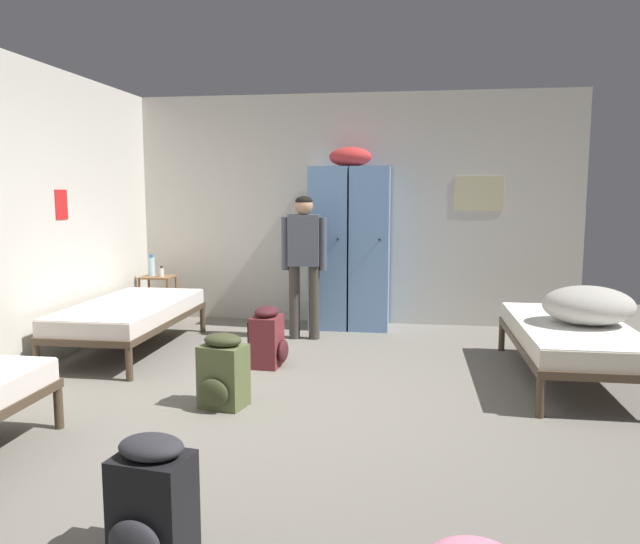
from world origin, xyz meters
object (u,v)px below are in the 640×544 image
Objects in this scene: backpack_maroon at (268,338)px; backpack_olive at (223,372)px; bedding_heap at (588,305)px; backpack_black at (152,502)px; bed_right at (571,336)px; person_traveler at (304,254)px; bed_left_rear at (130,313)px; lotion_bottle at (162,272)px; shelf_unit at (158,295)px; water_bottle at (152,266)px; locker_bank at (350,244)px.

backpack_maroon is 1.09m from backpack_olive.
bedding_heap is 3.84m from backpack_black.
bedding_heap is (0.11, -0.03, 0.27)m from bed_right.
person_traveler is 2.77× the size of backpack_black.
bed_left_rear is 1.25× the size of person_traveler.
lotion_bottle reaches higher than backpack_olive.
backpack_olive reaches higher than bed_left_rear.
lotion_bottle reaches higher than bed_right.
shelf_unit is at bearing 112.72° from backpack_black.
bedding_heap is 2.73m from backpack_maroon.
bed_left_rear is 7.39× the size of water_bottle.
bed_right is at bearing -20.69° from lotion_bottle.
backpack_maroon is at bearing -12.40° from bed_left_rear.
backpack_maroon is (-2.59, 0.05, -0.12)m from bed_right.
water_bottle is at bearing 164.84° from person_traveler.
locker_bank is 2.75m from bed_right.
bed_left_rear is 1.98m from backpack_olive.
person_traveler is 4.09m from backpack_black.
backpack_maroon is (1.72, -1.59, -0.09)m from shelf_unit.
lotion_bottle reaches higher than shelf_unit.
locker_bank is 2.81m from bedding_heap.
locker_bank is 3.76× the size of backpack_olive.
shelf_unit is 4.61m from bed_right.
water_bottle is at bearing 159.28° from bed_right.
bed_left_rear is 3.45× the size of backpack_black.
person_traveler reaches higher than bed_left_rear.
bed_left_rear is (-2.04, -1.39, -0.59)m from locker_bank.
backpack_black is at bearing -86.46° from backpack_maroon.
person_traveler is (-2.45, 1.14, 0.54)m from bed_right.
bed_right is 14.69× the size of lotion_bottle.
bed_left_rear is 1.27m from lotion_bottle.
backpack_olive is (1.63, -2.67, -0.09)m from shelf_unit.
bedding_heap is at bearing -20.51° from lotion_bottle.
backpack_olive is at bearing -158.90° from bed_right.
backpack_olive is at bearing -94.51° from backpack_maroon.
backpack_black is at bearing -94.75° from locker_bank.
backpack_maroon is (-0.14, -1.09, -0.66)m from person_traveler.
backpack_olive is 1.00× the size of backpack_black.
backpack_black is (1.65, -3.27, -0.12)m from bed_left_rear.
water_bottle is 2.45m from backpack_maroon.
water_bottle is (-2.37, -0.10, -0.28)m from locker_bank.
water_bottle is 0.17m from lotion_bottle.
backpack_black is at bearing -89.46° from person_traveler.
locker_bank is at bearing 34.35° from bed_left_rear.
bed_left_rear is 3.45× the size of backpack_maroon.
water_bottle is at bearing 138.13° from backpack_maroon.
bed_right is 1.00× the size of bed_left_rear.
person_traveler is 1.88m from lotion_bottle.
person_traveler is 5.93× the size of water_bottle.
locker_bank reaches higher than bed_right.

